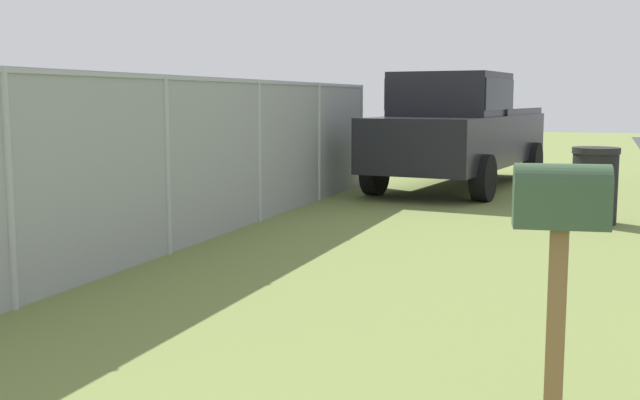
% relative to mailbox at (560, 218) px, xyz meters
% --- Properties ---
extents(mailbox, '(0.27, 0.49, 1.33)m').
position_rel_mailbox_xyz_m(mailbox, '(0.00, 0.00, 0.00)').
color(mailbox, brown).
rests_on(mailbox, ground).
extents(pickup_truck, '(5.80, 2.69, 2.09)m').
position_rel_mailbox_xyz_m(pickup_truck, '(10.31, 2.32, 0.05)').
color(pickup_truck, black).
rests_on(pickup_truck, ground).
extents(trash_bin, '(0.61, 0.61, 1.01)m').
position_rel_mailbox_xyz_m(trash_bin, '(6.80, -0.11, -0.55)').
color(trash_bin, black).
rests_on(trash_bin, ground).
extents(fence_section, '(14.06, 0.07, 1.89)m').
position_rel_mailbox_xyz_m(fence_section, '(3.12, 4.12, -0.04)').
color(fence_section, '#9EA3A8').
rests_on(fence_section, ground).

